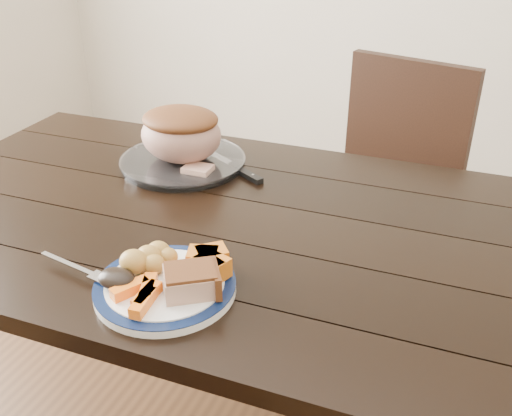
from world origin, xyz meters
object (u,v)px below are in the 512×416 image
at_px(dining_table, 228,252).
at_px(carving_knife, 236,169).
at_px(roast_joint, 181,135).
at_px(chair_far, 386,189).
at_px(pork_slice, 191,282).
at_px(serving_platter, 183,163).
at_px(dinner_plate, 165,288).
at_px(fork, 80,270).

bearing_deg(dining_table, carving_knife, 109.87).
xyz_separation_m(roast_joint, carving_knife, (0.14, 0.02, -0.08)).
height_order(chair_far, pork_slice, chair_far).
height_order(chair_far, roast_joint, chair_far).
distance_m(pork_slice, roast_joint, 0.58).
xyz_separation_m(dining_table, serving_platter, (-0.23, 0.20, 0.10)).
distance_m(dining_table, carving_knife, 0.26).
xyz_separation_m(chair_far, carving_knife, (-0.31, -0.51, 0.23)).
distance_m(chair_far, serving_platter, 0.74).
bearing_deg(chair_far, carving_knife, 71.62).
bearing_deg(roast_joint, chair_far, 49.46).
xyz_separation_m(dinner_plate, pork_slice, (0.06, -0.00, 0.03)).
distance_m(serving_platter, pork_slice, 0.58).
xyz_separation_m(serving_platter, pork_slice, (0.30, -0.50, 0.03)).
xyz_separation_m(dining_table, dinner_plate, (0.02, -0.29, 0.10)).
bearing_deg(dinner_plate, pork_slice, -4.76).
bearing_deg(carving_knife, dinner_plate, -51.68).
bearing_deg(roast_joint, serving_platter, 0.00).
xyz_separation_m(dining_table, chair_far, (0.23, 0.74, -0.13)).
xyz_separation_m(chair_far, pork_slice, (-0.16, -1.03, 0.27)).
xyz_separation_m(pork_slice, fork, (-0.22, -0.02, -0.02)).
height_order(dining_table, fork, fork).
xyz_separation_m(fork, carving_knife, (0.07, 0.54, -0.01)).
xyz_separation_m(dining_table, roast_joint, (-0.23, 0.20, 0.18)).
height_order(chair_far, serving_platter, chair_far).
distance_m(dining_table, fork, 0.37).
distance_m(dinner_plate, pork_slice, 0.07).
relative_size(dining_table, chair_far, 1.76).
xyz_separation_m(fork, roast_joint, (-0.08, 0.52, 0.07)).
bearing_deg(pork_slice, roast_joint, 121.08).
xyz_separation_m(dining_table, fork, (-0.15, -0.32, 0.11)).
distance_m(dining_table, serving_platter, 0.32).
bearing_deg(carving_knife, pork_slice, -45.84).
xyz_separation_m(chair_far, serving_platter, (-0.46, -0.53, 0.23)).
height_order(dining_table, serving_platter, serving_platter).
height_order(serving_platter, pork_slice, pork_slice).
distance_m(dining_table, chair_far, 0.78).
bearing_deg(chair_far, roast_joint, 62.49).
xyz_separation_m(dinner_plate, carving_knife, (-0.10, 0.52, -0.00)).
relative_size(serving_platter, carving_knife, 1.10).
distance_m(dinner_plate, carving_knife, 0.52).
bearing_deg(serving_platter, pork_slice, -58.92).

